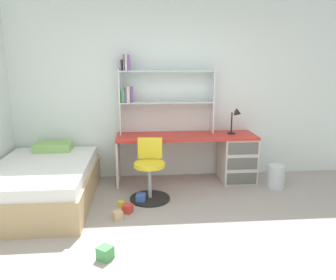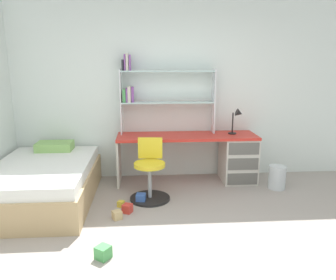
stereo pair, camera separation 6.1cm
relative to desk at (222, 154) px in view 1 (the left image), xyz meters
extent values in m
cube|color=#9E938C|center=(-0.68, -2.09, -0.42)|extent=(5.82, 5.80, 0.02)
cube|color=silver|center=(-0.68, 0.34, 0.97)|extent=(5.82, 0.06, 2.76)
cube|color=red|center=(-0.54, 0.00, 0.29)|extent=(2.03, 0.57, 0.04)
cube|color=beige|center=(0.23, 0.00, -0.07)|extent=(0.48, 0.54, 0.67)
cube|color=beige|center=(-1.55, 0.00, -0.07)|extent=(0.03, 0.52, 0.67)
cube|color=#5E5B57|center=(0.23, -0.27, -0.29)|extent=(0.44, 0.01, 0.17)
cube|color=#5E5B57|center=(0.23, -0.27, -0.07)|extent=(0.44, 0.01, 0.17)
cube|color=#5E5B57|center=(0.23, -0.27, 0.15)|extent=(0.44, 0.01, 0.17)
cube|color=silver|center=(-1.50, 0.17, 0.78)|extent=(0.02, 0.22, 0.94)
cube|color=silver|center=(-0.13, 0.17, 0.78)|extent=(0.02, 0.22, 0.94)
cube|color=silver|center=(-0.82, 0.17, 0.77)|extent=(1.35, 0.22, 0.02)
cube|color=silver|center=(-0.82, 0.17, 1.22)|extent=(1.35, 0.22, 0.02)
cube|color=#4CA559|center=(-1.45, 0.17, 0.87)|extent=(0.04, 0.14, 0.19)
cube|color=purple|center=(-1.41, 0.17, 0.88)|extent=(0.02, 0.15, 0.20)
cube|color=beige|center=(-1.38, 0.17, 0.89)|extent=(0.04, 0.19, 0.23)
cube|color=purple|center=(-1.33, 0.17, 0.89)|extent=(0.03, 0.13, 0.22)
cube|color=#26262D|center=(-1.46, 0.17, 1.30)|extent=(0.02, 0.17, 0.15)
cube|color=purple|center=(-1.43, 0.17, 1.34)|extent=(0.02, 0.16, 0.23)
cube|color=beige|center=(-1.40, 0.17, 1.35)|extent=(0.03, 0.19, 0.24)
cube|color=purple|center=(-1.36, 0.17, 1.34)|extent=(0.02, 0.13, 0.22)
cylinder|color=black|center=(0.13, 0.03, 0.31)|extent=(0.12, 0.12, 0.02)
cylinder|color=black|center=(0.13, 0.03, 0.47)|extent=(0.02, 0.02, 0.30)
cone|color=black|center=(0.21, -0.02, 0.62)|extent=(0.12, 0.11, 0.13)
cylinder|color=black|center=(-1.11, -0.65, -0.39)|extent=(0.52, 0.52, 0.03)
cylinder|color=#A5A8AD|center=(-1.11, -0.65, -0.18)|extent=(0.05, 0.05, 0.45)
cylinder|color=yellow|center=(-1.11, -0.65, 0.07)|extent=(0.40, 0.40, 0.05)
cube|color=yellow|center=(-1.09, -0.47, 0.24)|extent=(0.32, 0.07, 0.28)
cube|color=tan|center=(-2.46, -0.63, -0.22)|extent=(1.22, 1.83, 0.37)
cube|color=white|center=(-2.46, -0.63, 0.03)|extent=(1.16, 1.77, 0.14)
cube|color=#8CBF66|center=(-2.46, 0.04, 0.16)|extent=(0.50, 0.32, 0.12)
cylinder|color=silver|center=(0.69, -0.38, -0.24)|extent=(0.24, 0.24, 0.33)
cube|color=gold|center=(-1.47, -0.85, -0.37)|extent=(0.10, 0.10, 0.07)
cube|color=tan|center=(-1.49, -1.18, -0.36)|extent=(0.13, 0.13, 0.10)
cube|color=#3860B7|center=(-1.22, -0.74, -0.35)|extent=(0.13, 0.13, 0.12)
cube|color=red|center=(-1.38, -1.02, -0.36)|extent=(0.14, 0.14, 0.10)
cube|color=#479E51|center=(-1.56, -1.96, -0.35)|extent=(0.17, 0.17, 0.12)
camera|label=1|loc=(-1.22, -4.70, 1.33)|focal=35.49mm
camera|label=2|loc=(-1.16, -4.70, 1.33)|focal=35.49mm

